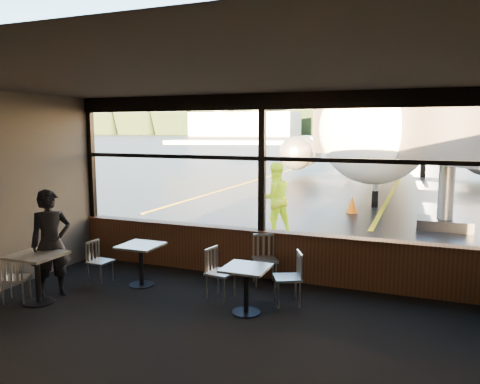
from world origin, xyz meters
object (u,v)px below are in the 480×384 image
Objects in this scene: cafe_table_mid at (141,265)px; ground_crew at (275,198)px; cafe_table_left at (38,279)px; passenger at (51,244)px; jet_bridge at (457,148)px; chair_mid_w at (100,262)px; airliner at (388,88)px; chair_near_w at (221,274)px; cone_nose at (352,205)px; chair_left_s at (16,279)px; cafe_table_near at (246,290)px; chair_near_e at (287,278)px; chair_near_n at (265,260)px.

cafe_table_mid is 0.39× the size of ground_crew.
passenger is (-0.03, 0.36, 0.51)m from cafe_table_left.
jet_bridge is 9.55m from chair_mid_w.
airliner is 22.72m from chair_near_w.
cafe_table_left is at bearing -108.64° from cone_nose.
ground_crew reaches higher than cafe_table_left.
ground_crew reaches higher than cafe_table_mid.
jet_bridge reaches higher than chair_left_s.
chair_near_e reaches higher than cafe_table_near.
chair_left_s is (-3.90, -23.60, -4.83)m from airliner.
chair_near_w is at bearing -95.13° from airliner.
passenger reaches higher than cafe_table_left.
cafe_table_near is 0.77m from chair_near_w.
ground_crew reaches higher than cafe_table_near.
chair_mid_w is at bearing 173.21° from cafe_table_near.
passenger is at bearing -171.56° from cafe_table_near.
cafe_table_left is 3.00m from chair_near_w.
chair_near_e is 1.04m from chair_near_n.
jet_bridge is 13.55× the size of chair_mid_w.
chair_near_e is at bearing -112.20° from jet_bridge.
jet_bridge is 8.09m from chair_near_w.
cafe_table_left is 0.38m from chair_left_s.
jet_bridge is 18.85× the size of cone_nose.
chair_left_s is (-0.65, -1.32, 0.00)m from chair_mid_w.
chair_mid_w is at bearing -101.27° from airliner.
chair_mid_w is (-3.25, -22.28, -4.83)m from airliner.
chair_near_w is at bearing -2.38° from cafe_table_mid.
chair_near_w is (2.70, 1.30, 0.02)m from cafe_table_left.
chair_near_n is (-3.40, -5.90, -1.90)m from jet_bridge.
chair_near_e reaches higher than chair_near_w.
cafe_table_left is at bearing -55.65° from chair_near_w.
chair_mid_w is (0.29, 1.22, -0.02)m from cafe_table_left.
ground_crew is (-1.28, 5.49, 0.61)m from cafe_table_near.
chair_near_n is 8.23m from cone_nose.
ground_crew is at bearing -97.94° from airliner.
jet_bridge reaches higher than cafe_table_mid.
airliner is at bearing -173.57° from chair_near_w.
ground_crew reaches higher than cone_nose.
jet_bridge is at bearing 51.07° from cafe_table_mid.
passenger is (-6.59, -7.79, -1.44)m from jet_bridge.
chair_mid_w is at bearing -132.13° from jet_bridge.
passenger is at bearing -62.35° from chair_near_w.
jet_bridge reaches higher than ground_crew.
chair_near_e is at bearing -41.34° from passenger.
passenger is at bearing -16.23° from chair_mid_w.
chair_mid_w reaches higher than cafe_table_near.
chair_left_s is (-6.92, -8.25, -1.96)m from jet_bridge.
cafe_table_near is 1.30× the size of cone_nose.
airliner is 41.10× the size of cafe_table_left.
cafe_table_near is at bearing -11.74° from chair_left_s.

